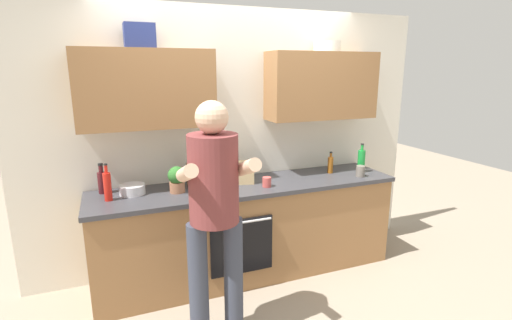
% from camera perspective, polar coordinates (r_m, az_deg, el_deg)
% --- Properties ---
extents(ground_plane, '(12.00, 12.00, 0.00)m').
position_cam_1_polar(ground_plane, '(3.86, -1.05, -16.53)').
color(ground_plane, gray).
extents(back_wall_unit, '(4.00, 0.38, 2.50)m').
position_cam_1_polar(back_wall_unit, '(3.63, -2.71, 6.48)').
color(back_wall_unit, silver).
rests_on(back_wall_unit, ground).
extents(counter, '(2.84, 0.67, 0.90)m').
position_cam_1_polar(counter, '(3.65, -1.08, -10.41)').
color(counter, olive).
rests_on(counter, ground).
extents(person_standing, '(0.49, 0.45, 1.74)m').
position_cam_1_polar(person_standing, '(2.61, -6.31, -6.77)').
color(person_standing, '#383D4C').
rests_on(person_standing, ground).
extents(bottle_wine, '(0.07, 0.07, 0.26)m').
position_cam_1_polar(bottle_wine, '(3.48, -22.23, -2.99)').
color(bottle_wine, '#471419').
rests_on(bottle_wine, counter).
extents(bottle_syrup, '(0.06, 0.06, 0.22)m').
position_cam_1_polar(bottle_syrup, '(3.92, 11.18, -0.66)').
color(bottle_syrup, '#8C4C14').
rests_on(bottle_syrup, counter).
extents(bottle_soda, '(0.08, 0.08, 0.30)m').
position_cam_1_polar(bottle_soda, '(4.02, 15.61, -0.10)').
color(bottle_soda, '#198C33').
rests_on(bottle_soda, counter).
extents(bottle_water, '(0.08, 0.08, 0.20)m').
position_cam_1_polar(bottle_water, '(3.39, -4.93, -2.82)').
color(bottle_water, silver).
rests_on(bottle_water, counter).
extents(bottle_hotsauce, '(0.06, 0.06, 0.31)m').
position_cam_1_polar(bottle_hotsauce, '(3.26, -21.51, -3.66)').
color(bottle_hotsauce, red).
rests_on(bottle_hotsauce, counter).
extents(cup_ceramic, '(0.08, 0.08, 0.09)m').
position_cam_1_polar(cup_ceramic, '(3.41, 1.64, -3.34)').
color(cup_ceramic, '#BF4C47').
rests_on(cup_ceramic, counter).
extents(cup_stoneware, '(0.08, 0.08, 0.11)m').
position_cam_1_polar(cup_stoneware, '(3.87, 15.49, -1.64)').
color(cup_stoneware, slate).
rests_on(cup_stoneware, counter).
extents(mixing_bowl, '(0.22, 0.22, 0.08)m').
position_cam_1_polar(mixing_bowl, '(3.38, -18.18, -4.24)').
color(mixing_bowl, silver).
rests_on(mixing_bowl, counter).
extents(knife_block, '(0.10, 0.14, 0.26)m').
position_cam_1_polar(knife_block, '(3.46, -9.45, -2.25)').
color(knife_block, brown).
rests_on(knife_block, counter).
extents(potted_herb, '(0.15, 0.15, 0.23)m').
position_cam_1_polar(potted_herb, '(3.31, -11.86, -2.79)').
color(potted_herb, '#9E6647').
rests_on(potted_herb, counter).
extents(grocery_bag_bread, '(0.26, 0.23, 0.19)m').
position_cam_1_polar(grocery_bag_bread, '(3.53, -2.26, -1.89)').
color(grocery_bag_bread, tan).
rests_on(grocery_bag_bread, counter).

